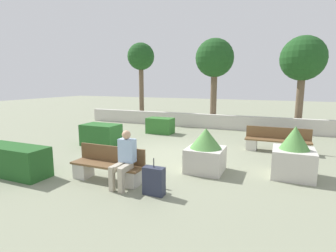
# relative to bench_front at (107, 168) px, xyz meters

# --- Properties ---
(ground_plane) EXTENTS (60.00, 60.00, 0.00)m
(ground_plane) POSITION_rel_bench_front_xyz_m (0.40, 2.62, -0.32)
(ground_plane) COLOR gray
(perimeter_wall) EXTENTS (14.64, 0.30, 0.73)m
(perimeter_wall) POSITION_rel_bench_front_xyz_m (0.40, 8.32, 0.05)
(perimeter_wall) COLOR beige
(perimeter_wall) RESTS_ON ground_plane
(bench_front) EXTENTS (1.87, 0.49, 0.83)m
(bench_front) POSITION_rel_bench_front_xyz_m (0.00, 0.00, 0.00)
(bench_front) COLOR brown
(bench_front) RESTS_ON ground_plane
(bench_left_side) EXTENTS (2.15, 0.48, 0.83)m
(bench_left_side) POSITION_rel_bench_front_xyz_m (3.78, 4.57, 0.01)
(bench_left_side) COLOR brown
(bench_left_side) RESTS_ON ground_plane
(person_seated_man) EXTENTS (0.38, 0.63, 1.30)m
(person_seated_man) POSITION_rel_bench_front_xyz_m (0.59, -0.14, 0.39)
(person_seated_man) COLOR #B2A893
(person_seated_man) RESTS_ON ground_plane
(hedge_block_near_left) EXTENTS (1.95, 0.71, 0.78)m
(hedge_block_near_left) POSITION_rel_bench_front_xyz_m (-2.45, -0.63, 0.07)
(hedge_block_near_left) COLOR #235623
(hedge_block_near_left) RESTS_ON ground_plane
(hedge_block_near_right) EXTENTS (1.40, 0.87, 0.81)m
(hedge_block_near_right) POSITION_rel_bench_front_xyz_m (-2.43, 2.95, 0.09)
(hedge_block_near_right) COLOR #286028
(hedge_block_near_right) RESTS_ON ground_plane
(hedge_block_mid_left) EXTENTS (1.22, 0.74, 0.73)m
(hedge_block_mid_left) POSITION_rel_bench_front_xyz_m (-1.36, 6.02, 0.05)
(hedge_block_mid_left) COLOR #33702D
(hedge_block_mid_left) RESTS_ON ground_plane
(planter_corner_left) EXTENTS (1.00, 1.00, 1.32)m
(planter_corner_left) POSITION_rel_bench_front_xyz_m (4.18, 2.06, 0.24)
(planter_corner_left) COLOR beige
(planter_corner_left) RESTS_ON ground_plane
(planter_corner_right) EXTENTS (0.97, 0.97, 1.19)m
(planter_corner_right) POSITION_rel_bench_front_xyz_m (2.02, 1.61, 0.24)
(planter_corner_right) COLOR beige
(planter_corner_right) RESTS_ON ground_plane
(suitcase) EXTENTS (0.46, 0.22, 0.81)m
(suitcase) POSITION_rel_bench_front_xyz_m (1.41, -0.29, -0.01)
(suitcase) COLOR #282D42
(suitcase) RESTS_ON ground_plane
(tree_leftmost) EXTENTS (1.64, 1.64, 4.77)m
(tree_leftmost) POSITION_rel_bench_front_xyz_m (-4.23, 9.45, 3.50)
(tree_leftmost) COLOR brown
(tree_leftmost) RESTS_ON ground_plane
(tree_center_left) EXTENTS (1.99, 1.99, 4.64)m
(tree_center_left) POSITION_rel_bench_front_xyz_m (0.51, 8.75, 3.24)
(tree_center_left) COLOR brown
(tree_center_left) RESTS_ON ground_plane
(tree_center_right) EXTENTS (2.07, 2.07, 4.53)m
(tree_center_right) POSITION_rel_bench_front_xyz_m (4.65, 8.98, 3.11)
(tree_center_right) COLOR brown
(tree_center_right) RESTS_ON ground_plane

